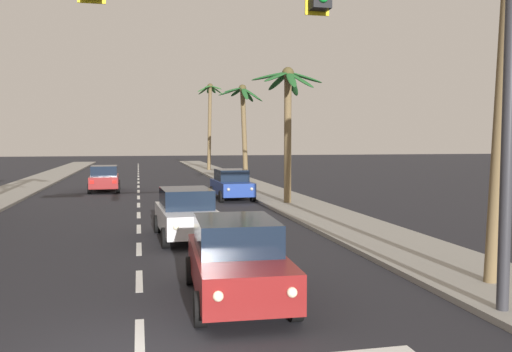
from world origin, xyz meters
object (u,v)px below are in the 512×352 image
palm_right_farthest (210,113)px  palm_right_nearest (507,11)px  sedan_third_in_queue (187,213)px  sedan_parked_nearest_kerb (232,184)px  sedan_lead_at_stop_bar (237,259)px  sedan_oncoming_far (104,178)px  palm_right_third (243,114)px  traffic_signal_mast (325,25)px  palm_right_second (288,108)px

palm_right_farthest → palm_right_nearest: bearing=-89.7°
sedan_third_in_queue → sedan_parked_nearest_kerb: 12.03m
sedan_lead_at_stop_bar → sedan_oncoming_far: 25.34m
sedan_third_in_queue → palm_right_third: 25.19m
traffic_signal_mast → palm_right_second: (4.36, 17.46, -0.29)m
sedan_lead_at_stop_bar → palm_right_second: size_ratio=0.64×
traffic_signal_mast → palm_right_third: bearing=81.1°
palm_right_nearest → palm_right_second: (-0.48, 15.66, -1.18)m
traffic_signal_mast → palm_right_farthest: bearing=84.7°
sedan_lead_at_stop_bar → sedan_oncoming_far: bearing=99.4°
traffic_signal_mast → sedan_parked_nearest_kerb: 21.36m
sedan_oncoming_far → traffic_signal_mast: bearing=-79.1°
sedan_parked_nearest_kerb → palm_right_second: size_ratio=0.64×
palm_right_second → palm_right_nearest: bearing=-88.2°
palm_right_third → palm_right_farthest: 15.76m
palm_right_nearest → sedan_oncoming_far: bearing=111.6°
traffic_signal_mast → sedan_third_in_queue: traffic_signal_mast is taller
sedan_oncoming_far → sedan_parked_nearest_kerb: 9.64m
sedan_lead_at_stop_bar → sedan_third_in_queue: bearing=93.1°
sedan_lead_at_stop_bar → sedan_oncoming_far: (-4.12, 25.00, 0.00)m
sedan_parked_nearest_kerb → palm_right_third: bearing=75.8°
sedan_third_in_queue → palm_right_farthest: size_ratio=0.48×
traffic_signal_mast → sedan_third_in_queue: size_ratio=2.56×
palm_right_farthest → sedan_third_in_queue: bearing=-98.7°
traffic_signal_mast → palm_right_second: 18.00m
sedan_third_in_queue → sedan_parked_nearest_kerb: size_ratio=1.01×
sedan_third_in_queue → palm_right_nearest: 11.14m
traffic_signal_mast → palm_right_third: palm_right_third is taller
traffic_signal_mast → sedan_oncoming_far: size_ratio=2.58×
sedan_lead_at_stop_bar → sedan_parked_nearest_kerb: same height
sedan_third_in_queue → palm_right_nearest: bearing=-49.9°
sedan_oncoming_far → palm_right_farthest: (9.79, 21.76, 5.48)m
sedan_parked_nearest_kerb → palm_right_second: (2.30, -3.35, 4.07)m
palm_right_second → traffic_signal_mast: bearing=-104.0°
sedan_third_in_queue → palm_right_third: size_ratio=0.58×
sedan_parked_nearest_kerb → palm_right_nearest: palm_right_nearest is taller
sedan_oncoming_far → palm_right_nearest: bearing=-68.4°
palm_right_second → palm_right_farthest: (0.22, 31.43, 1.42)m
traffic_signal_mast → sedan_third_in_queue: bearing=99.1°
sedan_third_in_queue → palm_right_nearest: size_ratio=0.54×
sedan_third_in_queue → sedan_lead_at_stop_bar: bearing=-86.9°
traffic_signal_mast → sedan_lead_at_stop_bar: (-1.10, 2.13, -4.36)m
sedan_oncoming_far → palm_right_nearest: size_ratio=0.54×
palm_right_third → palm_right_farthest: palm_right_farthest is taller
sedan_parked_nearest_kerb → palm_right_nearest: (2.78, -19.01, 5.25)m
sedan_lead_at_stop_bar → sedan_parked_nearest_kerb: bearing=80.4°
sedan_oncoming_far → sedan_parked_nearest_kerb: same height
sedan_third_in_queue → palm_right_nearest: palm_right_nearest is taller
palm_right_second → palm_right_third: (0.82, 15.72, 0.46)m
sedan_lead_at_stop_bar → sedan_third_in_queue: same height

